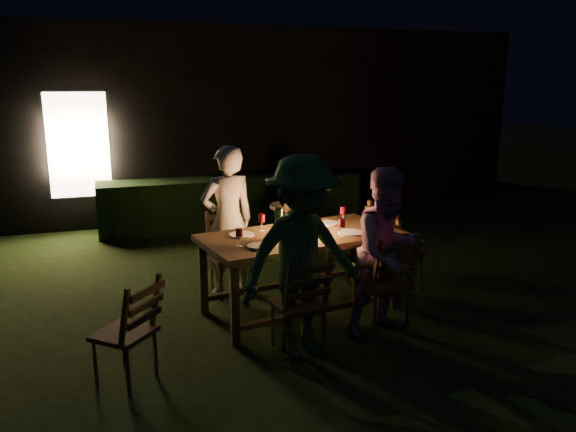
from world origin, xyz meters
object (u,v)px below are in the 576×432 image
object	(u,v)px
person_house_side	(228,221)
bottle_bucket_b	(293,192)
bottle_bucket_a	(288,193)
dining_table	(301,241)
chair_spare	(127,350)
chair_far_right	(309,256)
chair_end	(396,263)
bottle_table	(279,223)
chair_far_left	(231,269)
chair_near_left	(299,320)
side_table	(290,211)
ice_bucket	(290,196)
lantern	(303,217)
person_opp_right	(388,252)
chair_near_right	(383,300)
person_opp_left	(302,258)

from	to	relation	value
person_house_side	bottle_bucket_b	world-z (taller)	person_house_side
bottle_bucket_a	bottle_bucket_b	world-z (taller)	same
dining_table	chair_spare	bearing A→B (deg)	-161.97
chair_far_right	chair_end	xyz separation A→B (m)	(0.80, -0.64, 0.04)
bottle_bucket_b	bottle_table	bearing A→B (deg)	-112.84
chair_end	bottle_bucket_b	distance (m)	1.81
chair_far_left	chair_spare	bearing A→B (deg)	47.21
bottle_bucket_a	dining_table	bearing A→B (deg)	-103.98
chair_end	bottle_bucket_a	size ratio (longest dim) A/B	3.31
chair_spare	bottle_bucket_b	world-z (taller)	bottle_bucket_b
bottle_table	bottle_bucket_a	size ratio (longest dim) A/B	0.88
chair_near_left	bottle_table	bearing A→B (deg)	77.85
side_table	ice_bucket	distance (m)	0.20
chair_far_right	ice_bucket	distance (m)	1.05
chair_end	person_house_side	bearing A→B (deg)	-120.85
dining_table	lantern	world-z (taller)	lantern
chair_far_left	bottle_bucket_b	world-z (taller)	bottle_bucket_b
dining_table	person_house_side	xyz separation A→B (m)	(-0.58, 0.73, 0.09)
chair_far_left	person_opp_right	size ratio (longest dim) A/B	0.60
chair_far_left	chair_spare	distance (m)	2.00
bottle_bucket_a	bottle_bucket_b	distance (m)	0.13
chair_near_left	bottle_bucket_b	bearing A→B (deg)	64.89
chair_end	lantern	world-z (taller)	lantern
bottle_table	person_house_side	bearing A→B (deg)	113.61
chair_far_right	side_table	size ratio (longest dim) A/B	1.29
ice_bucket	bottle_bucket_b	size ratio (longest dim) A/B	0.94
chair_near_right	lantern	xyz separation A→B (m)	(-0.53, 0.74, 0.67)
chair_far_right	bottle_bucket_a	distance (m)	1.05
bottle_table	bottle_bucket_b	size ratio (longest dim) A/B	0.88
chair_near_right	side_table	distance (m)	2.46
chair_far_left	chair_near_right	bearing A→B (deg)	123.58
dining_table	side_table	bearing A→B (deg)	64.89
chair_end	person_opp_left	distance (m)	1.94
chair_near_left	person_house_side	bearing A→B (deg)	92.45
ice_bucket	bottle_bucket_b	distance (m)	0.08
chair_end	bottle_bucket_b	bearing A→B (deg)	-171.23
bottle_bucket_b	chair_far_left	bearing A→B (deg)	-134.79
chair_far_right	ice_bucket	size ratio (longest dim) A/B	3.12
dining_table	person_opp_left	bearing A→B (deg)	-118.76
person_house_side	bottle_bucket_a	bearing A→B (deg)	-145.80
person_opp_left	bottle_bucket_b	distance (m)	2.80
dining_table	bottle_bucket_b	bearing A→B (deg)	63.73
person_opp_left	side_table	size ratio (longest dim) A/B	2.39
dining_table	chair_far_right	distance (m)	1.05
bottle_bucket_b	chair_near_right	bearing A→B (deg)	-88.85
bottle_bucket_b	chair_end	bearing A→B (deg)	-66.56
chair_far_right	chair_spare	xyz separation A→B (m)	(-2.16, -1.78, -0.01)
chair_spare	bottle_bucket_b	distance (m)	3.60
side_table	person_opp_right	bearing A→B (deg)	-87.48
dining_table	chair_end	world-z (taller)	chair_end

